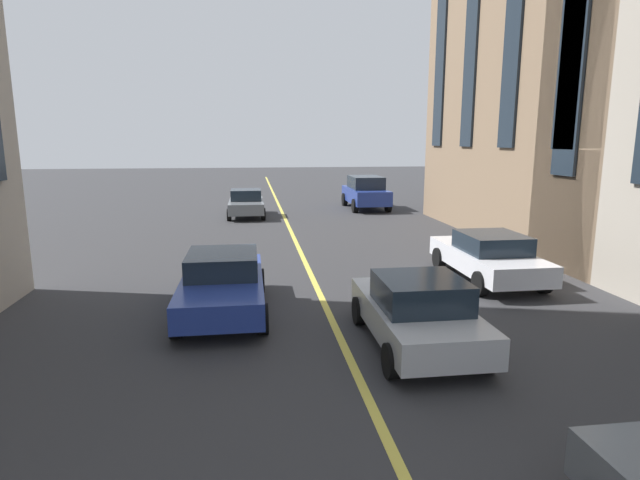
% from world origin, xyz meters
% --- Properties ---
extents(lane_centre_line, '(80.00, 0.16, 0.01)m').
position_xyz_m(lane_centre_line, '(20.00, 0.00, 0.00)').
color(lane_centre_line, '#D8C64C').
rests_on(lane_centre_line, ground_plane).
extents(car_blue_oncoming, '(4.70, 2.14, 1.88)m').
position_xyz_m(car_blue_oncoming, '(32.93, -4.90, 0.97)').
color(car_blue_oncoming, navy).
rests_on(car_blue_oncoming, ground_plane).
extents(car_blue_mid, '(4.40, 1.95, 1.37)m').
position_xyz_m(car_blue_mid, '(15.53, 2.39, 0.70)').
color(car_blue_mid, navy).
rests_on(car_blue_mid, ground_plane).
extents(car_grey_far, '(3.90, 1.89, 1.40)m').
position_xyz_m(car_grey_far, '(30.73, 1.94, 0.70)').
color(car_grey_far, slate).
rests_on(car_grey_far, ground_plane).
extents(car_silver_parked_b, '(3.90, 1.89, 1.40)m').
position_xyz_m(car_silver_parked_b, '(12.99, -1.38, 0.70)').
color(car_silver_parked_b, '#B7BABF').
rests_on(car_silver_parked_b, ground_plane).
extents(car_white_near, '(4.40, 1.95, 1.37)m').
position_xyz_m(car_white_near, '(17.32, -4.90, 0.70)').
color(car_white_near, silver).
rests_on(car_white_near, ground_plane).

